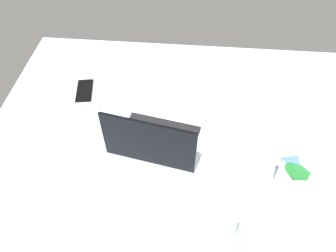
# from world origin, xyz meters

# --- Properties ---
(bed_mattress) EXTENTS (1.80, 1.40, 0.18)m
(bed_mattress) POSITION_xyz_m (0.00, 0.00, 0.09)
(bed_mattress) COLOR silver
(bed_mattress) RESTS_ON ground
(laptop) EXTENTS (0.37, 0.29, 0.23)m
(laptop) POSITION_xyz_m (0.22, -0.03, 0.22)
(laptop) COLOR silver
(laptop) RESTS_ON bed_mattress
(snack_cup) EXTENTS (0.10, 0.10, 0.15)m
(snack_cup) POSITION_xyz_m (-0.25, 0.10, 0.24)
(snack_cup) COLOR silver
(snack_cup) RESTS_ON bed_mattress
(cell_phone) EXTENTS (0.09, 0.15, 0.01)m
(cell_phone) POSITION_xyz_m (0.57, -0.31, 0.18)
(cell_phone) COLOR black
(cell_phone) RESTS_ON bed_mattress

